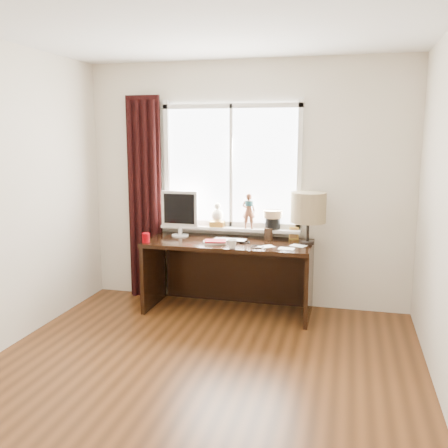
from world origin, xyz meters
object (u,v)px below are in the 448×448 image
(laptop, at_px, (230,240))
(mug, at_px, (232,243))
(monitor, at_px, (180,211))
(table_lamp, at_px, (308,208))
(red_cup, at_px, (146,238))
(desk, at_px, (230,262))

(laptop, xyz_separation_m, mug, (0.09, -0.29, 0.03))
(monitor, height_order, table_lamp, table_lamp)
(red_cup, height_order, monitor, monitor)
(laptop, bearing_deg, mug, -70.99)
(laptop, relative_size, red_cup, 3.43)
(laptop, height_order, monitor, monitor)
(laptop, relative_size, mug, 3.69)
(monitor, bearing_deg, desk, -4.74)
(laptop, relative_size, monitor, 0.68)
(red_cup, relative_size, table_lamp, 0.19)
(red_cup, bearing_deg, mug, -2.08)
(desk, distance_m, monitor, 0.78)
(monitor, relative_size, table_lamp, 0.94)
(mug, relative_size, monitor, 0.19)
(mug, xyz_separation_m, table_lamp, (0.69, 0.36, 0.32))
(red_cup, bearing_deg, desk, 23.64)
(mug, height_order, monitor, monitor)
(red_cup, xyz_separation_m, monitor, (0.23, 0.40, 0.23))
(laptop, bearing_deg, red_cup, -160.77)
(laptop, xyz_separation_m, desk, (-0.02, 0.09, -0.26))
(laptop, distance_m, monitor, 0.66)
(laptop, relative_size, table_lamp, 0.64)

